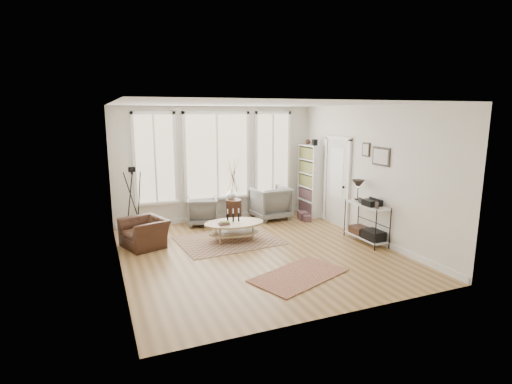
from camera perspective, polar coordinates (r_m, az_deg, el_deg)
name	(u,v)px	position (r m, az deg, el deg)	size (l,w,h in m)	color
room	(259,182)	(7.74, 0.38, 1.49)	(5.50, 5.54, 2.90)	#A47B4A
bay_window	(217,158)	(10.21, -5.56, 4.87)	(4.14, 0.12, 2.24)	#D4BB84
door	(337,180)	(9.96, 11.49, 1.72)	(0.09, 1.06, 2.22)	silver
bookcase	(310,180)	(10.82, 7.72, 1.70)	(0.31, 0.85, 2.06)	white
low_shelf	(366,219)	(8.84, 15.50, -3.75)	(0.38, 1.08, 1.30)	white
wall_art	(377,155)	(8.74, 16.89, 5.12)	(0.04, 0.88, 0.44)	black
rug_main	(229,240)	(8.77, -3.89, -6.92)	(2.12, 1.59, 0.01)	brown
rug_runner	(299,275)	(7.00, 6.16, -11.73)	(1.65, 0.92, 0.01)	maroon
coffee_table	(234,226)	(8.68, -3.19, -4.92)	(1.36, 0.93, 0.60)	tan
armchair_left	(202,211)	(9.99, -7.68, -2.70)	(0.73, 0.75, 0.69)	slate
armchair_right	(270,203)	(10.44, 2.04, -1.54)	(0.90, 0.93, 0.84)	slate
side_table	(234,192)	(10.01, -3.21, 0.02)	(0.39, 0.39, 1.64)	#392116
vase	(231,194)	(10.18, -3.58, -0.24)	(0.24, 0.24, 0.25)	silver
accent_chair	(145,233)	(8.63, -15.63, -5.63)	(0.79, 0.90, 0.59)	#392116
tripod_camera	(134,204)	(9.44, -17.06, -1.61)	(0.55, 0.55, 1.55)	black
book_stack_near	(303,215)	(10.51, 6.73, -3.35)	(0.24, 0.30, 0.19)	brown
book_stack_far	(307,218)	(10.34, 7.31, -3.73)	(0.19, 0.24, 0.16)	brown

